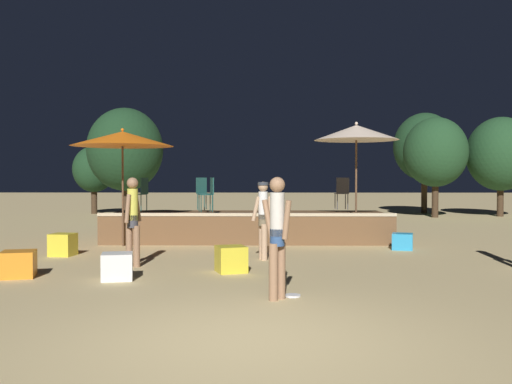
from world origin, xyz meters
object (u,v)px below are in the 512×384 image
object	(u,v)px
cube_seat_3	(231,259)
bistro_chair_2	(342,190)
background_tree_3	(94,170)
background_tree_4	(125,150)
cube_seat_0	(18,264)
background_tree_0	(435,152)
patio_umbrella_0	(122,139)
person_1	(277,233)
background_tree_1	(501,154)
bistro_chair_1	(142,191)
cube_seat_2	(63,245)
bistro_chair_0	(203,190)
frisbee_disc	(293,296)
patio_umbrella_1	(356,133)
background_tree_2	(425,147)
bistro_chair_3	(209,191)
person_3	(133,218)
cube_seat_4	(117,266)
person_2	(263,217)
cube_seat_1	(402,241)

from	to	relation	value
cube_seat_3	bistro_chair_2	bearing A→B (deg)	63.91
background_tree_3	background_tree_4	bearing A→B (deg)	-56.61
cube_seat_0	background_tree_0	size ratio (longest dim) A/B	0.15
patio_umbrella_0	person_1	size ratio (longest dim) A/B	1.71
cube_seat_3	background_tree_4	xyz separation A→B (m)	(-5.14, 13.10, 2.64)
cube_seat_3	background_tree_1	xyz separation A→B (m)	(11.08, 15.08, 2.53)
bistro_chair_1	background_tree_4	size ratio (longest dim) A/B	0.20
cube_seat_2	background_tree_3	world-z (taller)	background_tree_3
bistro_chair_0	background_tree_0	distance (m)	12.74
patio_umbrella_0	cube_seat_3	xyz separation A→B (m)	(2.95, -3.92, -2.46)
frisbee_disc	bistro_chair_1	bearing A→B (deg)	117.41
patio_umbrella_1	background_tree_2	world-z (taller)	background_tree_2
bistro_chair_0	bistro_chair_3	xyz separation A→B (m)	(0.26, -0.94, 0.00)
cube_seat_0	bistro_chair_0	xyz separation A→B (m)	(2.53, 6.23, 1.14)
patio_umbrella_0	person_1	xyz separation A→B (m)	(3.74, -6.25, -1.75)
cube_seat_0	person_3	xyz separation A→B (m)	(1.71, 1.19, 0.71)
patio_umbrella_1	background_tree_2	size ratio (longest dim) A/B	0.65
cube_seat_0	cube_seat_3	world-z (taller)	cube_seat_3
cube_seat_4	background_tree_3	bearing A→B (deg)	107.86
person_1	person_2	size ratio (longest dim) A/B	1.06
cube_seat_4	bistro_chair_2	size ratio (longest dim) A/B	0.67
person_3	bistro_chair_3	distance (m)	4.25
cube_seat_1	frisbee_disc	world-z (taller)	cube_seat_1
patio_umbrella_0	bistro_chair_2	xyz separation A→B (m)	(5.74, 1.78, -1.32)
cube_seat_2	bistro_chair_0	xyz separation A→B (m)	(2.72, 3.52, 1.12)
patio_umbrella_1	bistro_chair_1	world-z (taller)	patio_umbrella_1
patio_umbrella_1	background_tree_3	xyz separation A→B (m)	(-10.48, 12.43, -0.75)
bistro_chair_2	person_3	bearing A→B (deg)	42.30
bistro_chair_3	background_tree_2	world-z (taller)	background_tree_2
cube_seat_2	bistro_chair_3	world-z (taller)	bistro_chair_3
bistro_chair_2	frisbee_disc	xyz separation A→B (m)	(-1.78, -7.85, -1.35)
cube_seat_0	background_tree_1	bearing A→B (deg)	46.79
cube_seat_4	person_2	distance (m)	3.49
patio_umbrella_0	bistro_chair_1	bearing A→B (deg)	77.68
frisbee_disc	background_tree_4	world-z (taller)	background_tree_4
cube_seat_0	bistro_chair_2	distance (m)	9.07
patio_umbrella_1	bistro_chair_0	distance (m)	4.54
bistro_chair_2	frisbee_disc	distance (m)	8.16
bistro_chair_2	background_tree_4	size ratio (longest dim) A/B	0.20
background_tree_4	background_tree_3	bearing A→B (deg)	123.39
bistro_chair_0	background_tree_1	bearing A→B (deg)	-6.58
cube_seat_4	person_1	size ratio (longest dim) A/B	0.35
bistro_chair_3	background_tree_2	size ratio (longest dim) A/B	0.19
bistro_chair_1	bistro_chair_2	xyz separation A→B (m)	(5.50, 0.67, 0.00)
patio_umbrella_0	background_tree_4	size ratio (longest dim) A/B	0.64
background_tree_1	background_tree_4	distance (m)	16.34
bistro_chair_1	cube_seat_4	bearing A→B (deg)	26.69
person_1	bistro_chair_0	world-z (taller)	person_1
bistro_chair_2	patio_umbrella_0	bearing A→B (deg)	12.36
patio_umbrella_0	bistro_chair_1	xyz separation A→B (m)	(0.24, 1.11, -1.32)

